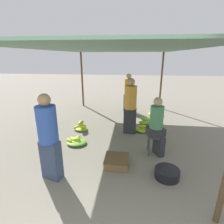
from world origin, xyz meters
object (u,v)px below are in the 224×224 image
object	(u,v)px
banana_pile_right_1	(156,113)
crate_near	(117,161)
banana_pile_right_2	(145,129)
banana_pile_left_1	(81,127)
vendor_foreground	(49,137)
stool	(155,139)
shopper_walking_far	(128,92)
shopper_walking_mid	(130,106)
banana_pile_left_0	(76,141)
vendor_seated	(157,125)
basin_black	(167,173)
banana_pile_right_0	(145,121)

from	to	relation	value
banana_pile_right_1	crate_near	xyz separation A→B (m)	(-1.25, -3.47, 0.02)
banana_pile_right_2	banana_pile_right_1	bearing A→B (deg)	71.30
banana_pile_left_1	banana_pile_right_2	world-z (taller)	banana_pile_left_1
vendor_foreground	banana_pile_left_1	bearing A→B (deg)	92.39
stool	banana_pile_right_2	distance (m)	1.33
vendor_foreground	banana_pile_right_2	size ratio (longest dim) A/B	2.55
stool	banana_pile_right_2	world-z (taller)	stool
banana_pile_right_1	shopper_walking_far	bearing A→B (deg)	162.16
vendor_foreground	shopper_walking_far	bearing A→B (deg)	73.07
shopper_walking_mid	stool	bearing A→B (deg)	-61.69
stool	banana_pile_left_0	distance (m)	2.06
vendor_seated	shopper_walking_far	distance (m)	3.32
stool	shopper_walking_far	xyz separation A→B (m)	(-0.71, 3.23, 0.44)
vendor_seated	basin_black	distance (m)	1.08
banana_pile_right_1	banana_pile_right_2	xyz separation A→B (m)	(-0.54, -1.59, -0.01)
vendor_seated	shopper_walking_mid	size ratio (longest dim) A/B	0.83
shopper_walking_far	stool	bearing A→B (deg)	-77.60
shopper_walking_mid	vendor_foreground	bearing A→B (deg)	-122.58
banana_pile_left_0	banana_pile_right_0	world-z (taller)	banana_pile_right_0
banana_pile_right_0	shopper_walking_mid	size ratio (longest dim) A/B	0.29
banana_pile_left_1	crate_near	xyz separation A→B (m)	(1.28, -1.74, -0.01)
vendor_foreground	banana_pile_left_1	size ratio (longest dim) A/B	3.46
stool	basin_black	xyz separation A→B (m)	(0.14, -0.87, -0.29)
vendor_seated	banana_pile_left_0	size ratio (longest dim) A/B	2.37
vendor_foreground	crate_near	distance (m)	1.50
stool	crate_near	size ratio (longest dim) A/B	0.94
banana_pile_left_1	shopper_walking_mid	bearing A→B (deg)	-0.86
shopper_walking_mid	shopper_walking_far	size ratio (longest dim) A/B	1.05
crate_near	shopper_walking_far	bearing A→B (deg)	87.94
stool	basin_black	size ratio (longest dim) A/B	1.01
vendor_seated	banana_pile_right_0	size ratio (longest dim) A/B	2.85
vendor_foreground	banana_pile_right_0	xyz separation A→B (m)	(1.93, 3.04, -0.76)
banana_pile_left_0	shopper_walking_mid	xyz separation A→B (m)	(1.42, 0.87, 0.79)
shopper_walking_far	banana_pile_right_1	bearing A→B (deg)	-17.84
stool	banana_pile_left_1	bearing A→B (deg)	151.67
banana_pile_left_1	crate_near	distance (m)	2.16
banana_pile_right_1	banana_pile_right_2	bearing A→B (deg)	-108.70
banana_pile_left_0	shopper_walking_far	world-z (taller)	shopper_walking_far
stool	shopper_walking_mid	bearing A→B (deg)	118.31
vendor_foreground	stool	xyz separation A→B (m)	(2.03, 1.11, -0.47)
stool	basin_black	bearing A→B (deg)	-80.58
banana_pile_left_0	banana_pile_right_1	size ratio (longest dim) A/B	1.02
stool	shopper_walking_mid	world-z (taller)	shopper_walking_mid
basin_black	banana_pile_left_1	distance (m)	3.04
stool	vendor_seated	distance (m)	0.35
vendor_foreground	banana_pile_right_2	world-z (taller)	vendor_foreground
banana_pile_left_0	shopper_walking_far	xyz separation A→B (m)	(1.31, 2.97, 0.75)
crate_near	banana_pile_left_1	bearing A→B (deg)	126.24
stool	banana_pile_left_1	world-z (taller)	stool
vendor_foreground	basin_black	size ratio (longest dim) A/B	3.49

